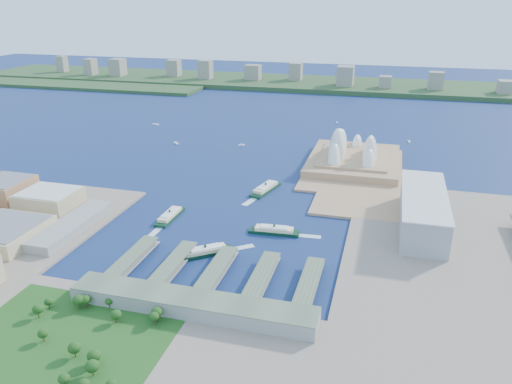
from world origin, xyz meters
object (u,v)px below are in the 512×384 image
(ferry_c, at_px, (205,250))
(ferry_d, at_px, (274,229))
(toaster_building, at_px, (423,210))
(opera_house, at_px, (355,145))
(ferry_a, at_px, (170,214))
(ferry_b, at_px, (266,187))

(ferry_c, relative_size, ferry_d, 1.02)
(toaster_building, distance_m, ferry_d, 161.93)
(ferry_d, bearing_deg, opera_house, -17.25)
(opera_house, height_order, ferry_a, opera_house)
(opera_house, bearing_deg, ferry_a, -126.49)
(ferry_a, height_order, ferry_b, ferry_b)
(ferry_d, bearing_deg, ferry_b, 14.71)
(ferry_a, bearing_deg, ferry_d, -2.11)
(ferry_b, bearing_deg, opera_house, 67.68)
(toaster_building, bearing_deg, ferry_d, -159.78)
(toaster_building, height_order, ferry_c, toaster_building)
(ferry_a, distance_m, ferry_c, 98.78)
(ferry_a, xyz_separation_m, ferry_c, (69.52, -70.18, 0.08))
(ferry_a, bearing_deg, opera_house, 54.27)
(ferry_a, distance_m, ferry_b, 139.77)
(ferry_a, xyz_separation_m, ferry_b, (83.85, 111.82, 0.55))
(toaster_building, xyz_separation_m, ferry_a, (-274.57, -49.54, -15.39))
(ferry_a, xyz_separation_m, ferry_d, (123.31, -6.18, -0.03))
(opera_house, distance_m, ferry_a, 311.54)
(ferry_c, bearing_deg, ferry_d, -77.76)
(toaster_building, distance_m, ferry_c, 237.93)
(toaster_building, relative_size, ferry_d, 2.88)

